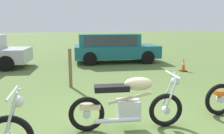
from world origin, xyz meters
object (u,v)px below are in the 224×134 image
object	(u,v)px
motorcycle_cream	(129,103)
car_teal	(112,46)
traffic_cone	(183,65)
fence_post_wooden	(70,68)

from	to	relation	value
motorcycle_cream	car_teal	distance (m)	7.46
car_teal	traffic_cone	size ratio (longest dim) A/B	7.90
motorcycle_cream	traffic_cone	size ratio (longest dim) A/B	3.54
fence_post_wooden	motorcycle_cream	bearing A→B (deg)	-84.72
car_teal	traffic_cone	xyz separation A→B (m)	(1.71, -3.29, -0.57)
motorcycle_cream	fence_post_wooden	distance (m)	3.17
motorcycle_cream	traffic_cone	bearing A→B (deg)	55.48
car_teal	fence_post_wooden	xyz separation A→B (m)	(-3.06, -3.76, -0.25)
fence_post_wooden	traffic_cone	bearing A→B (deg)	5.69
motorcycle_cream	fence_post_wooden	bearing A→B (deg)	111.76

